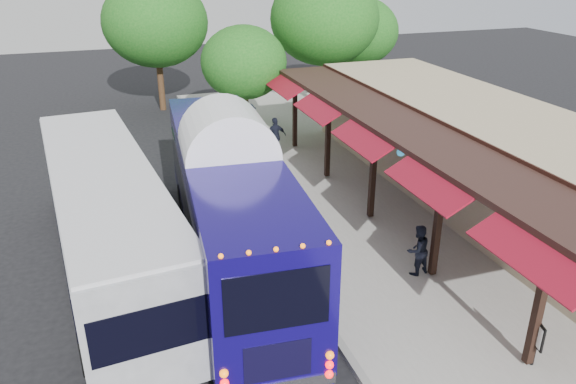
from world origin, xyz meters
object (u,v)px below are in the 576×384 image
object	(u,v)px
coach_bus	(230,198)
ped_b	(418,250)
ped_a	(277,196)
ped_c	(275,136)
sign_board	(537,337)
ped_d	(250,122)
city_bus	(107,215)

from	to	relation	value
coach_bus	ped_b	world-z (taller)	coach_bus
ped_a	ped_c	distance (m)	6.79
sign_board	ped_c	bearing A→B (deg)	109.30
ped_d	sign_board	size ratio (longest dim) A/B	1.57
ped_c	ped_d	bearing A→B (deg)	-84.23
city_bus	ped_d	bearing A→B (deg)	49.93
coach_bus	ped_c	distance (m)	9.37
ped_a	ped_b	world-z (taller)	ped_a
ped_a	ped_c	world-z (taller)	ped_a
ped_b	ped_d	distance (m)	13.63
coach_bus	ped_d	distance (m)	11.51
ped_c	coach_bus	bearing A→B (deg)	58.26
ped_b	ped_d	bearing A→B (deg)	-94.48
ped_a	coach_bus	bearing A→B (deg)	-152.52
ped_d	city_bus	bearing A→B (deg)	71.72
ped_a	ped_c	bearing A→B (deg)	57.77
coach_bus	ped_c	world-z (taller)	coach_bus
ped_a	sign_board	xyz separation A→B (m)	(3.28, -8.85, -0.18)
city_bus	sign_board	size ratio (longest dim) A/B	10.86
ped_b	ped_d	xyz separation A→B (m)	(-1.33, 13.56, 0.14)
coach_bus	ped_d	world-z (taller)	coach_bus
coach_bus	ped_c	size ratio (longest dim) A/B	7.09
ped_c	sign_board	bearing A→B (deg)	88.83
coach_bus	ped_d	xyz separation A→B (m)	(3.52, 10.91, -1.06)
city_bus	ped_a	distance (m)	5.71
ped_b	sign_board	xyz separation A→B (m)	(0.48, -4.31, 0.01)
ped_a	sign_board	bearing A→B (deg)	-84.78
coach_bus	ped_c	xyz separation A→B (m)	(4.05, 8.38, -1.09)
coach_bus	city_bus	xyz separation A→B (m)	(-3.48, 0.64, -0.29)
ped_d	sign_board	world-z (taller)	ped_d
sign_board	city_bus	bearing A→B (deg)	153.72
ped_b	ped_c	bearing A→B (deg)	-95.91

